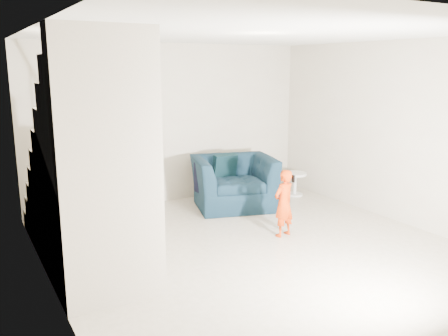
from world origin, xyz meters
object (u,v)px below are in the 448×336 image
Objects in this scene: armchair at (234,182)px; staircase at (88,190)px; toddler at (284,203)px; side_table at (295,180)px.

armchair is 0.36× the size of staircase.
armchair is 1.38× the size of toddler.
side_table is at bearing 18.69° from armchair.
toddler is at bearing -132.19° from side_table.
staircase is (-4.05, -1.37, 0.66)m from side_table.
staircase is (-2.59, 0.24, 0.48)m from toddler.
toddler is 2.18m from side_table.
toddler is at bearing -5.18° from staircase.
armchair is 3.07× the size of side_table.
toddler is 2.23× the size of side_table.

